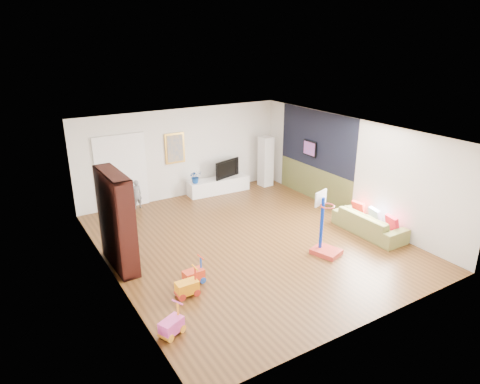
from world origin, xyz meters
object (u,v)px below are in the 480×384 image
sofa (369,223)px  basketball_hoop (328,224)px  bookshelf (117,221)px  media_console (218,185)px

sofa → basketball_hoop: basketball_hoop is taller
bookshelf → sofa: bookshelf is taller
bookshelf → basketball_hoop: size_ratio=1.42×
bookshelf → sofa: (5.82, -1.69, -0.78)m
media_console → basketball_hoop: size_ratio=1.34×
sofa → basketball_hoop: bearing=99.0°
sofa → bookshelf: bearing=73.8°
bookshelf → basketball_hoop: bookshelf is taller
sofa → basketball_hoop: 1.74m
media_console → basketball_hoop: 4.90m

